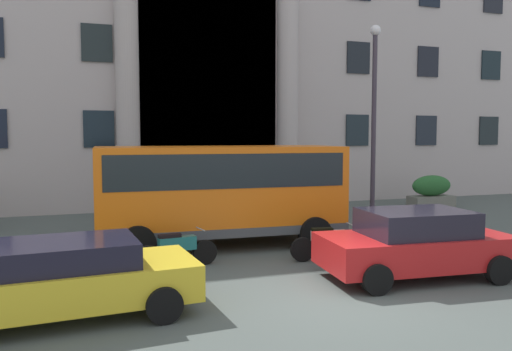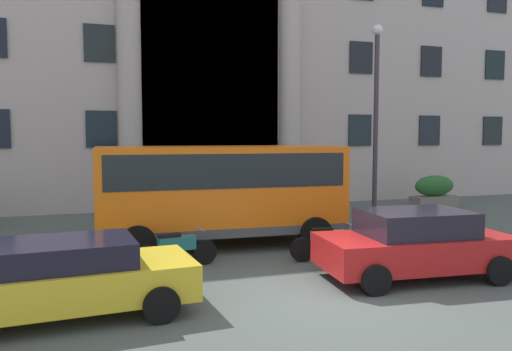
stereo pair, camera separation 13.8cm
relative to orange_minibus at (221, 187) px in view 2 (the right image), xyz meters
name	(u,v)px [view 2 (the right image)]	position (x,y,z in m)	size (l,w,h in m)	color
ground_plane	(340,306)	(0.88, -5.50, -1.73)	(80.00, 64.00, 0.12)	#48504C
office_building_facade	(178,45)	(0.88, 11.97, 5.99)	(38.93, 9.72, 15.34)	#B2A4A2
orange_minibus	(221,187)	(0.00, 0.00, 0.00)	(6.83, 2.97, 2.81)	orange
bus_stop_sign	(336,180)	(4.45, 1.68, -0.08)	(0.44, 0.08, 2.57)	#999115
hedge_planter_far_west	(434,192)	(10.84, 4.75, -1.01)	(2.03, 0.81, 1.38)	slate
hedge_planter_west	(285,195)	(3.95, 5.13, -0.96)	(2.10, 0.87, 1.48)	#635F57
parked_compact_extra	(61,277)	(-4.00, -4.71, -0.98)	(4.58, 2.28, 1.33)	gold
white_taxi_kerbside	(415,244)	(3.19, -4.52, -0.92)	(4.26, 2.31, 1.49)	#B2191A
motorcycle_far_end	(441,231)	(5.72, -2.20, -1.22)	(1.95, 0.55, 0.89)	black
scooter_by_planter	(327,242)	(2.07, -2.52, -1.22)	(1.98, 0.55, 0.89)	black
motorcycle_near_kerb	(175,249)	(-1.64, -2.06, -1.22)	(1.97, 0.55, 0.89)	black
lamppost_plaza_centre	(376,106)	(6.84, 3.10, 2.56)	(0.40, 0.40, 7.24)	#3B323E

